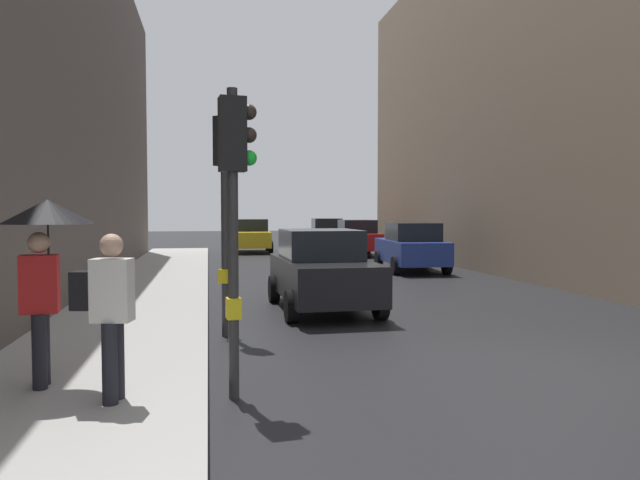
# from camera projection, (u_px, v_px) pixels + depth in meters

# --- Properties ---
(ground_plane) EXTENTS (120.00, 120.00, 0.00)m
(ground_plane) POSITION_uv_depth(u_px,v_px,m) (560.00, 369.00, 8.19)
(ground_plane) COLOR black
(sidewalk_kerb) EXTENTS (2.94, 40.00, 0.16)m
(sidewalk_kerb) POSITION_uv_depth(u_px,v_px,m) (139.00, 307.00, 12.93)
(sidewalk_kerb) COLOR #A8A5A0
(sidewalk_kerb) RESTS_ON ground
(traffic_light_near_left) EXTENTS (0.44, 0.27, 3.55)m
(traffic_light_near_left) POSITION_uv_depth(u_px,v_px,m) (235.00, 186.00, 6.78)
(traffic_light_near_left) COLOR #2D2D2D
(traffic_light_near_left) RESTS_ON ground
(traffic_light_near_right) EXTENTS (0.44, 0.38, 3.88)m
(traffic_light_near_right) POSITION_uv_depth(u_px,v_px,m) (225.00, 181.00, 10.18)
(traffic_light_near_right) COLOR #2D2D2D
(traffic_light_near_right) RESTS_ON ground
(car_red_sedan) EXTENTS (2.17, 4.28, 1.76)m
(car_red_sedan) POSITION_uv_depth(u_px,v_px,m) (356.00, 238.00, 29.39)
(car_red_sedan) COLOR red
(car_red_sedan) RESTS_ON ground
(car_green_estate) EXTENTS (2.21, 4.30, 1.76)m
(car_green_estate) POSITION_uv_depth(u_px,v_px,m) (326.00, 233.00, 35.54)
(car_green_estate) COLOR #2D6038
(car_green_estate) RESTS_ON ground
(car_dark_suv) EXTENTS (2.07, 4.23, 1.76)m
(car_dark_suv) POSITION_uv_depth(u_px,v_px,m) (322.00, 270.00, 13.08)
(car_dark_suv) COLOR black
(car_dark_suv) RESTS_ON ground
(car_blue_van) EXTENTS (2.25, 4.32, 1.76)m
(car_blue_van) POSITION_uv_depth(u_px,v_px,m) (411.00, 247.00, 21.62)
(car_blue_van) COLOR navy
(car_blue_van) RESTS_ON ground
(car_yellow_taxi) EXTENTS (2.14, 4.26, 1.76)m
(car_yellow_taxi) POSITION_uv_depth(u_px,v_px,m) (252.00, 236.00, 31.75)
(car_yellow_taxi) COLOR yellow
(car_yellow_taxi) RESTS_ON ground
(pedestrian_with_umbrella) EXTENTS (1.00, 1.00, 2.14)m
(pedestrian_with_umbrella) POSITION_uv_depth(u_px,v_px,m) (45.00, 240.00, 6.74)
(pedestrian_with_umbrella) COLOR black
(pedestrian_with_umbrella) RESTS_ON sidewalk_kerb
(pedestrian_with_black_backpack) EXTENTS (0.64, 0.39, 1.77)m
(pedestrian_with_black_backpack) POSITION_uv_depth(u_px,v_px,m) (108.00, 307.00, 6.23)
(pedestrian_with_black_backpack) COLOR black
(pedestrian_with_black_backpack) RESTS_ON sidewalk_kerb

